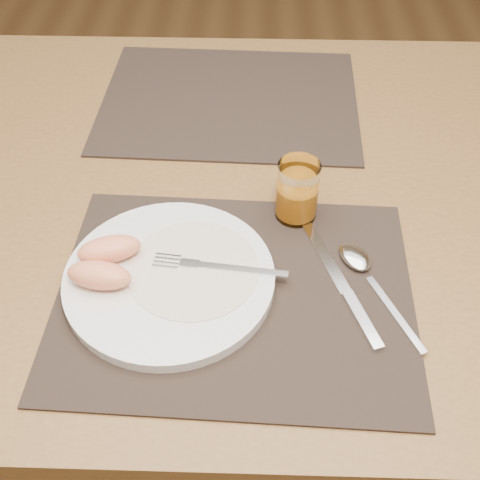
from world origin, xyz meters
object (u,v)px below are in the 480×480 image
knife (346,292)px  fork (208,266)px  placemat_near (235,294)px  table (238,221)px  placemat_far (230,100)px  spoon (361,264)px  plate (170,278)px  juice_glass (297,193)px

knife → fork: bearing=171.6°
placemat_near → fork: (-0.04, 0.03, 0.02)m
table → placemat_far: 0.24m
placemat_far → fork: (-0.01, -0.41, 0.02)m
knife → spoon: bearing=63.7°
fork → table: bearing=80.4°
placemat_near → spoon: size_ratio=2.45×
placemat_near → spoon: spoon is taller
table → plate: (-0.08, -0.20, 0.10)m
placemat_far → juice_glass: size_ratio=5.04×
placemat_near → knife: size_ratio=2.12×
table → juice_glass: bearing=-40.5°
placemat_far → fork: bearing=-91.5°
knife → juice_glass: 0.16m
placemat_far → plate: size_ratio=1.67×
table → knife: knife is taller
juice_glass → knife: bearing=-67.7°
placemat_far → spoon: 0.43m
placemat_near → knife: 0.14m
placemat_near → juice_glass: juice_glass is taller
juice_glass → placemat_far: bearing=110.0°
placemat_far → fork: fork is taller
knife → spoon: size_ratio=1.16×
placemat_near → fork: 0.05m
plate → juice_glass: bearing=38.6°
placemat_near → placemat_far: (-0.02, 0.44, 0.00)m
table → placemat_far: bearing=95.6°
fork → spoon: 0.20m
table → knife: (0.14, -0.22, 0.09)m
plate → juice_glass: (0.17, 0.13, 0.03)m
table → juice_glass: 0.17m
placemat_far → plate: (-0.06, -0.42, 0.01)m
placemat_near → placemat_far: same height
placemat_near → placemat_far: size_ratio=1.00×
table → spoon: size_ratio=7.62×
plate → fork: (0.05, 0.01, 0.01)m
table → spoon: bearing=-45.7°
placemat_far → spoon: size_ratio=2.45×
juice_glass → plate: bearing=-141.4°
fork → knife: bearing=-8.4°
placemat_far → fork: size_ratio=2.57×
spoon → knife: bearing=-116.3°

